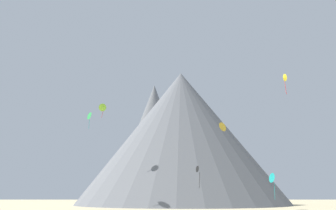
# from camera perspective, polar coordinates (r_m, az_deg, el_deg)

# --- Properties ---
(rock_massif) EXTENTS (101.37, 101.37, 47.37)m
(rock_massif) POSITION_cam_1_polar(r_m,az_deg,el_deg) (125.11, 1.14, -5.49)
(rock_massif) COLOR slate
(rock_massif) RESTS_ON ground_plane
(kite_green_mid) EXTENTS (1.85, 1.96, 4.53)m
(kite_green_mid) POSITION_cam_1_polar(r_m,az_deg,el_deg) (93.53, -13.07, -1.79)
(kite_green_mid) COLOR green
(kite_black_low) EXTENTS (0.99, 1.51, 4.85)m
(kite_black_low) POSITION_cam_1_polar(r_m,az_deg,el_deg) (77.23, 4.71, -10.59)
(kite_black_low) COLOR black
(kite_lime_high) EXTENTS (2.29, 1.74, 4.22)m
(kite_lime_high) POSITION_cam_1_polar(r_m,az_deg,el_deg) (101.02, -11.02, -0.41)
(kite_lime_high) COLOR #8CD133
(kite_gold_mid) EXTENTS (2.30, 2.07, 2.23)m
(kite_gold_mid) POSITION_cam_1_polar(r_m,az_deg,el_deg) (80.06, 8.68, -3.64)
(kite_gold_mid) COLOR gold
(kite_teal_low) EXTENTS (1.40, 2.40, 6.06)m
(kite_teal_low) POSITION_cam_1_polar(r_m,az_deg,el_deg) (85.73, 16.63, -11.51)
(kite_teal_low) COLOR teal
(kite_yellow_high) EXTENTS (0.82, 1.59, 4.38)m
(kite_yellow_high) POSITION_cam_1_polar(r_m,az_deg,el_deg) (74.42, 18.43, 4.25)
(kite_yellow_high) COLOR yellow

